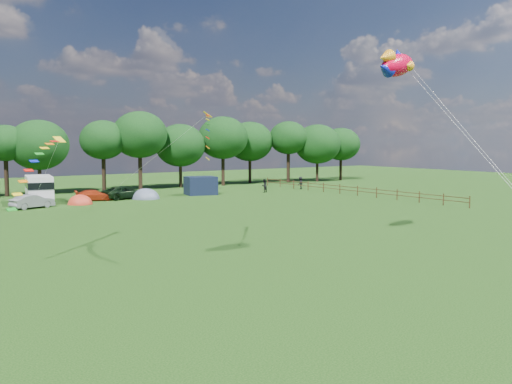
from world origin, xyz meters
TOP-DOWN VIEW (x-y plane):
  - ground_plane at (0.00, 0.00)m, footprint 180.00×180.00m
  - tree_line at (5.30, 54.99)m, footprint 102.98×10.98m
  - fence at (32.00, 34.50)m, footprint 0.12×33.12m
  - car_b at (-2.49, 41.94)m, footprint 4.10×2.58m
  - car_c at (4.75, 45.31)m, footprint 4.23×2.53m
  - car_d at (8.21, 45.34)m, footprint 5.54×3.30m
  - campervan_c at (-0.80, 45.99)m, footprint 3.47×6.17m
  - tent_orange at (2.40, 42.84)m, footprint 2.51×2.75m
  - tent_greyblue at (10.13, 44.03)m, footprint 3.09×3.38m
  - awning_navy at (17.57, 44.80)m, footprint 4.00×3.50m
  - fish_kite at (10.61, 8.73)m, footprint 3.91×1.99m
  - streamer_kite_b at (-7.58, 18.09)m, footprint 4.31×4.61m
  - streamer_kite_c at (0.71, 13.91)m, footprint 3.10×5.01m
  - walker_a at (25.44, 42.69)m, footprint 0.93×0.72m
  - walker_b at (32.34, 43.96)m, footprint 1.18×0.91m

SIDE VIEW (x-z plane):
  - ground_plane at x=0.00m, z-range 0.00..0.00m
  - tent_greyblue at x=10.13m, z-range -1.13..1.17m
  - tent_orange at x=2.40m, z-range -0.96..1.00m
  - car_c at x=4.75m, z-range 0.00..1.19m
  - car_b at x=-2.49m, z-range 0.00..1.36m
  - fence at x=32.00m, z-range 0.10..1.30m
  - car_d at x=8.21m, z-range 0.00..1.42m
  - walker_b at x=32.34m, z-range 0.00..1.66m
  - walker_a at x=25.44m, z-range 0.00..1.69m
  - awning_navy at x=17.57m, z-range 0.00..2.17m
  - campervan_c at x=-0.80m, z-range 0.11..2.96m
  - streamer_kite_b at x=-7.58m, z-range 3.59..7.39m
  - tree_line at x=5.30m, z-range 1.21..11.48m
  - streamer_kite_c at x=0.71m, z-range 5.94..8.76m
  - fish_kite at x=10.61m, z-range 9.99..12.04m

